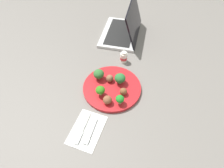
{
  "coord_description": "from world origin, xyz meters",
  "views": [
    {
      "loc": [
        0.54,
        0.2,
        0.72
      ],
      "look_at": [
        0.0,
        0.0,
        0.04
      ],
      "focal_mm": 30.32,
      "sensor_mm": 36.0,
      "label": 1
    }
  ],
  "objects": [
    {
      "name": "broccoli_floret_back_right",
      "position": [
        -0.03,
        -0.08,
        0.05
      ],
      "size": [
        0.05,
        0.05,
        0.05
      ],
      "color": "#9AB96F",
      "rests_on": "plate"
    },
    {
      "name": "ground_plane",
      "position": [
        0.0,
        0.0,
        0.0
      ],
      "size": [
        4.0,
        4.0,
        0.0
      ],
      "primitive_type": "plane",
      "color": "slate"
    },
    {
      "name": "broccoli_floret_back_left",
      "position": [
        0.08,
        0.07,
        0.05
      ],
      "size": [
        0.04,
        0.04,
        0.05
      ],
      "color": "#ACB980",
      "rests_on": "plate"
    },
    {
      "name": "fork",
      "position": [
        0.25,
        -0.0,
        0.01
      ],
      "size": [
        0.12,
        0.03,
        0.01
      ],
      "color": "silver",
      "rests_on": "napkin"
    },
    {
      "name": "broccoli_floret_far_rim",
      "position": [
        0.06,
        -0.03,
        0.05
      ],
      "size": [
        0.04,
        0.04,
        0.05
      ],
      "color": "#91B96F",
      "rests_on": "plate"
    },
    {
      "name": "napkin",
      "position": [
        0.24,
        -0.02,
        0.0
      ],
      "size": [
        0.17,
        0.12,
        0.01
      ],
      "primitive_type": "cube",
      "rotation": [
        0.0,
        0.0,
        0.01
      ],
      "color": "white",
      "rests_on": "ground_plane"
    },
    {
      "name": "meatball_front_right",
      "position": [
        -0.03,
        -0.02,
        0.03
      ],
      "size": [
        0.04,
        0.04,
        0.04
      ],
      "primitive_type": "sphere",
      "color": "brown",
      "rests_on": "plate"
    },
    {
      "name": "plate",
      "position": [
        0.0,
        0.0,
        0.01
      ],
      "size": [
        0.28,
        0.28,
        0.02
      ],
      "primitive_type": "cylinder",
      "color": "red",
      "rests_on": "ground_plane"
    },
    {
      "name": "laptop",
      "position": [
        -0.44,
        -0.08,
        0.04
      ],
      "size": [
        0.35,
        0.27,
        0.21
      ],
      "color": "silver",
      "rests_on": "ground_plane"
    },
    {
      "name": "meatball_near_rim",
      "position": [
        0.09,
        0.01,
        0.04
      ],
      "size": [
        0.04,
        0.04,
        0.04
      ],
      "primitive_type": "sphere",
      "color": "brown",
      "rests_on": "plate"
    },
    {
      "name": "yogurt_bottle",
      "position": [
        -0.2,
        -0.01,
        0.03
      ],
      "size": [
        0.04,
        0.04,
        0.07
      ],
      "color": "white",
      "rests_on": "ground_plane"
    },
    {
      "name": "knife",
      "position": [
        0.25,
        -0.04,
        0.01
      ],
      "size": [
        0.15,
        0.02,
        0.01
      ],
      "color": "white",
      "rests_on": "napkin"
    },
    {
      "name": "broccoli_floret_center",
      "position": [
        -0.04,
        0.03,
        0.05
      ],
      "size": [
        0.05,
        0.05,
        0.05
      ],
      "color": "#9FCD84",
      "rests_on": "plate"
    },
    {
      "name": "meatball_center",
      "position": [
        0.02,
        0.06,
        0.03
      ],
      "size": [
        0.03,
        0.03,
        0.03
      ],
      "primitive_type": "sphere",
      "color": "brown",
      "rests_on": "plate"
    }
  ]
}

